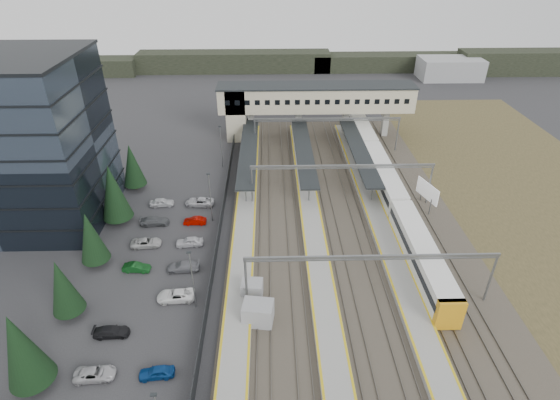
{
  "coord_description": "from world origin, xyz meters",
  "views": [
    {
      "loc": [
        0.9,
        -45.36,
        37.23
      ],
      "look_at": [
        2.27,
        9.13,
        4.0
      ],
      "focal_mm": 28.0,
      "sensor_mm": 36.0,
      "label": 1
    }
  ],
  "objects_px": {
    "relay_cabin_near": "(258,313)",
    "relay_cabin_far": "(252,290)",
    "footbridge": "(302,101)",
    "train": "(384,178)",
    "office_building": "(7,143)",
    "billboard": "(427,192)"
  },
  "relations": [
    {
      "from": "relay_cabin_near",
      "to": "relay_cabin_far",
      "type": "xyz_separation_m",
      "value": [
        -0.79,
        4.05,
        -0.25
      ]
    },
    {
      "from": "relay_cabin_near",
      "to": "relay_cabin_far",
      "type": "height_order",
      "value": "relay_cabin_near"
    },
    {
      "from": "footbridge",
      "to": "train",
      "type": "distance_m",
      "value": 26.77
    },
    {
      "from": "relay_cabin_near",
      "to": "train",
      "type": "bearing_deg",
      "value": 55.06
    },
    {
      "from": "relay_cabin_near",
      "to": "office_building",
      "type": "bearing_deg",
      "value": 147.35
    },
    {
      "from": "relay_cabin_near",
      "to": "relay_cabin_far",
      "type": "relative_size",
      "value": 1.38
    },
    {
      "from": "relay_cabin_far",
      "to": "train",
      "type": "xyz_separation_m",
      "value": [
        21.45,
        25.52,
        1.03
      ]
    },
    {
      "from": "relay_cabin_near",
      "to": "train",
      "type": "distance_m",
      "value": 36.08
    },
    {
      "from": "office_building",
      "to": "footbridge",
      "type": "relative_size",
      "value": 0.6
    },
    {
      "from": "office_building",
      "to": "relay_cabin_far",
      "type": "bearing_deg",
      "value": -28.28
    },
    {
      "from": "office_building",
      "to": "train",
      "type": "relative_size",
      "value": 0.38
    },
    {
      "from": "footbridge",
      "to": "train",
      "type": "bearing_deg",
      "value": -61.94
    },
    {
      "from": "footbridge",
      "to": "billboard",
      "type": "height_order",
      "value": "footbridge"
    },
    {
      "from": "relay_cabin_near",
      "to": "footbridge",
      "type": "height_order",
      "value": "footbridge"
    },
    {
      "from": "relay_cabin_near",
      "to": "footbridge",
      "type": "relative_size",
      "value": 0.09
    },
    {
      "from": "office_building",
      "to": "relay_cabin_near",
      "type": "relative_size",
      "value": 6.66
    },
    {
      "from": "billboard",
      "to": "relay_cabin_near",
      "type": "bearing_deg",
      "value": -138.06
    },
    {
      "from": "footbridge",
      "to": "billboard",
      "type": "bearing_deg",
      "value": -58.94
    },
    {
      "from": "office_building",
      "to": "relay_cabin_near",
      "type": "height_order",
      "value": "office_building"
    },
    {
      "from": "relay_cabin_far",
      "to": "billboard",
      "type": "bearing_deg",
      "value": 35.79
    },
    {
      "from": "relay_cabin_far",
      "to": "relay_cabin_near",
      "type": "bearing_deg",
      "value": -79.03
    },
    {
      "from": "office_building",
      "to": "relay_cabin_far",
      "type": "relative_size",
      "value": 9.18
    }
  ]
}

